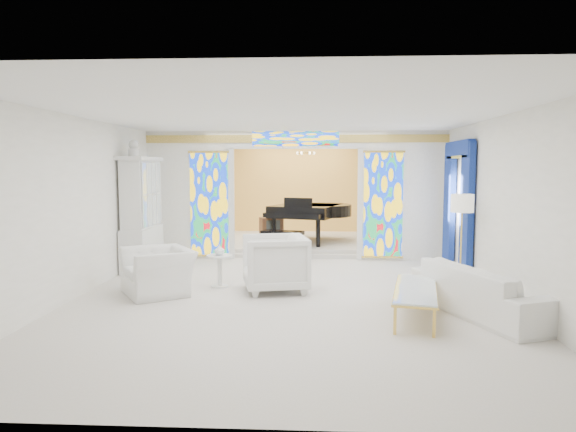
# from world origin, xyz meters

# --- Properties ---
(floor) EXTENTS (12.00, 12.00, 0.00)m
(floor) POSITION_xyz_m (0.00, 0.00, 0.00)
(floor) COLOR silver
(floor) RESTS_ON ground
(ceiling) EXTENTS (7.00, 12.00, 0.02)m
(ceiling) POSITION_xyz_m (0.00, 0.00, 3.00)
(ceiling) COLOR white
(ceiling) RESTS_ON wall_back
(wall_back) EXTENTS (7.00, 0.02, 3.00)m
(wall_back) POSITION_xyz_m (0.00, 6.00, 1.50)
(wall_back) COLOR white
(wall_back) RESTS_ON floor
(wall_front) EXTENTS (7.00, 0.02, 3.00)m
(wall_front) POSITION_xyz_m (0.00, -6.00, 1.50)
(wall_front) COLOR white
(wall_front) RESTS_ON floor
(wall_left) EXTENTS (0.02, 12.00, 3.00)m
(wall_left) POSITION_xyz_m (-3.50, 0.00, 1.50)
(wall_left) COLOR white
(wall_left) RESTS_ON floor
(wall_right) EXTENTS (0.02, 12.00, 3.00)m
(wall_right) POSITION_xyz_m (3.50, 0.00, 1.50)
(wall_right) COLOR white
(wall_right) RESTS_ON floor
(partition_wall) EXTENTS (7.00, 0.22, 3.00)m
(partition_wall) POSITION_xyz_m (0.00, 2.00, 1.65)
(partition_wall) COLOR white
(partition_wall) RESTS_ON floor
(stained_glass_left) EXTENTS (0.90, 0.04, 2.40)m
(stained_glass_left) POSITION_xyz_m (-2.03, 1.89, 1.30)
(stained_glass_left) COLOR gold
(stained_glass_left) RESTS_ON partition_wall
(stained_glass_right) EXTENTS (0.90, 0.04, 2.40)m
(stained_glass_right) POSITION_xyz_m (2.03, 1.89, 1.30)
(stained_glass_right) COLOR gold
(stained_glass_right) RESTS_ON partition_wall
(stained_glass_transom) EXTENTS (2.00, 0.04, 0.34)m
(stained_glass_transom) POSITION_xyz_m (0.00, 1.89, 2.82)
(stained_glass_transom) COLOR gold
(stained_glass_transom) RESTS_ON partition_wall
(alcove_platform) EXTENTS (6.80, 3.80, 0.18)m
(alcove_platform) POSITION_xyz_m (0.00, 4.10, 0.09)
(alcove_platform) COLOR silver
(alcove_platform) RESTS_ON floor
(gold_curtain_back) EXTENTS (6.70, 0.10, 2.90)m
(gold_curtain_back) POSITION_xyz_m (0.00, 5.88, 1.50)
(gold_curtain_back) COLOR #F0B853
(gold_curtain_back) RESTS_ON wall_back
(chandelier) EXTENTS (0.48, 0.48, 0.30)m
(chandelier) POSITION_xyz_m (0.20, 4.00, 2.55)
(chandelier) COLOR #E0B74E
(chandelier) RESTS_ON ceiling
(blue_drapes) EXTENTS (0.14, 1.85, 2.65)m
(blue_drapes) POSITION_xyz_m (3.40, 0.70, 1.58)
(blue_drapes) COLOR navy
(blue_drapes) RESTS_ON wall_right
(china_cabinet) EXTENTS (0.56, 1.46, 2.72)m
(china_cabinet) POSITION_xyz_m (-3.22, 0.60, 1.17)
(china_cabinet) COLOR silver
(china_cabinet) RESTS_ON floor
(armchair_left) EXTENTS (1.52, 1.57, 0.77)m
(armchair_left) POSITION_xyz_m (-2.23, -1.51, 0.39)
(armchair_left) COLOR white
(armchair_left) RESTS_ON floor
(armchair_right) EXTENTS (1.29, 1.26, 0.99)m
(armchair_right) POSITION_xyz_m (-0.25, -1.22, 0.49)
(armchair_right) COLOR silver
(armchair_right) RESTS_ON floor
(sofa) EXTENTS (1.79, 2.66, 0.72)m
(sofa) POSITION_xyz_m (2.95, -2.49, 0.36)
(sofa) COLOR white
(sofa) RESTS_ON floor
(side_table) EXTENTS (0.60, 0.60, 0.58)m
(side_table) POSITION_xyz_m (-1.27, -0.97, 0.38)
(side_table) COLOR silver
(side_table) RESTS_ON floor
(vase) EXTENTS (0.18, 0.18, 0.19)m
(vase) POSITION_xyz_m (-1.27, -0.97, 0.68)
(vase) COLOR silver
(vase) RESTS_ON side_table
(coffee_table) EXTENTS (0.97, 1.99, 0.43)m
(coffee_table) POSITION_xyz_m (1.91, -2.68, 0.39)
(coffee_table) COLOR white
(coffee_table) RESTS_ON floor
(floor_lamp) EXTENTS (0.43, 0.43, 1.68)m
(floor_lamp) POSITION_xyz_m (3.12, -0.61, 1.43)
(floor_lamp) COLOR #E0B74E
(floor_lamp) RESTS_ON floor
(grand_piano) EXTENTS (2.51, 3.15, 1.21)m
(grand_piano) POSITION_xyz_m (0.39, 3.64, 1.00)
(grand_piano) COLOR black
(grand_piano) RESTS_ON alcove_platform
(tv_console) EXTENTS (0.67, 0.56, 0.67)m
(tv_console) POSITION_xyz_m (-0.69, 3.39, 0.61)
(tv_console) COLOR brown
(tv_console) RESTS_ON alcove_platform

